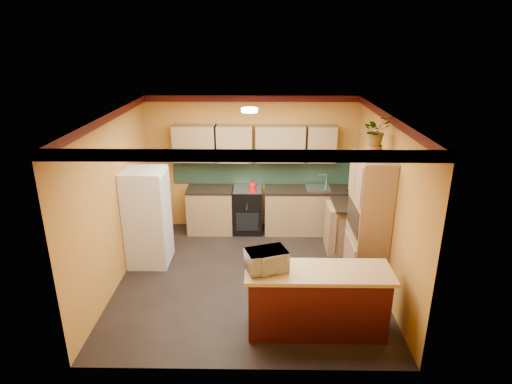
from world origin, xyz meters
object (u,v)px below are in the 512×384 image
(base_cabinets_back, at_px, (279,211))
(microwave, at_px, (266,260))
(breakfast_bar, at_px, (317,303))
(pantry, at_px, (368,222))
(stove, at_px, (248,210))
(fridge, at_px, (147,218))

(base_cabinets_back, relative_size, microwave, 7.20)
(base_cabinets_back, distance_m, breakfast_bar, 3.19)
(microwave, bearing_deg, breakfast_bar, -19.20)
(pantry, xyz_separation_m, breakfast_bar, (-0.91, -1.25, -0.61))
(pantry, height_order, breakfast_bar, pantry)
(stove, distance_m, microwave, 3.24)
(breakfast_bar, bearing_deg, base_cabinets_back, 97.15)
(pantry, bearing_deg, fridge, 170.71)
(breakfast_bar, bearing_deg, fridge, 145.59)
(base_cabinets_back, xyz_separation_m, breakfast_bar, (0.40, -3.16, 0.00))
(breakfast_bar, xyz_separation_m, microwave, (-0.68, 0.00, 0.63))
(stove, xyz_separation_m, microwave, (0.35, -3.16, 0.62))
(base_cabinets_back, height_order, stove, stove)
(stove, bearing_deg, pantry, -44.65)
(fridge, distance_m, microwave, 2.74)
(base_cabinets_back, relative_size, pantry, 1.74)
(stove, relative_size, breakfast_bar, 0.51)
(base_cabinets_back, xyz_separation_m, fridge, (-2.29, -1.32, 0.41))
(stove, relative_size, pantry, 0.43)
(fridge, bearing_deg, breakfast_bar, -34.41)
(fridge, xyz_separation_m, breakfast_bar, (2.69, -1.84, -0.41))
(base_cabinets_back, distance_m, pantry, 2.39)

